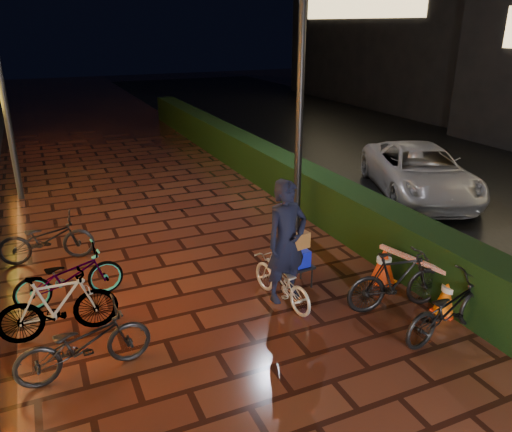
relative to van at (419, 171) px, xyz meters
name	(u,v)px	position (x,y,z in m)	size (l,w,h in m)	color
ground	(272,366)	(-6.39, -4.67, -0.63)	(80.00, 80.00, 0.00)	#381911
asphalt_road	(481,179)	(2.61, 0.33, -0.63)	(11.00, 60.00, 0.01)	black
hedge	(254,158)	(-3.09, 3.33, -0.13)	(0.70, 20.00, 1.00)	black
van	(419,171)	(0.00, 0.00, 0.00)	(2.07, 4.50, 1.25)	#B1B0B5
lamp_post_hedge	(301,83)	(-3.92, -0.74, 2.41)	(0.53, 0.16, 5.53)	black
cyclist	(284,260)	(-5.56, -3.35, 0.13)	(0.78, 1.48, 2.04)	silver
traffic_barrier	(415,278)	(-3.53, -3.99, -0.30)	(0.74, 1.63, 0.66)	orange
cart_assembly	(296,260)	(-5.11, -2.94, -0.15)	(0.53, 0.54, 0.94)	black
parked_bikes_storefront	(63,285)	(-8.69, -2.16, -0.18)	(1.97, 4.33, 0.97)	black
parked_bikes_hedge	(424,295)	(-3.96, -4.64, -0.17)	(1.88, 1.64, 0.97)	black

